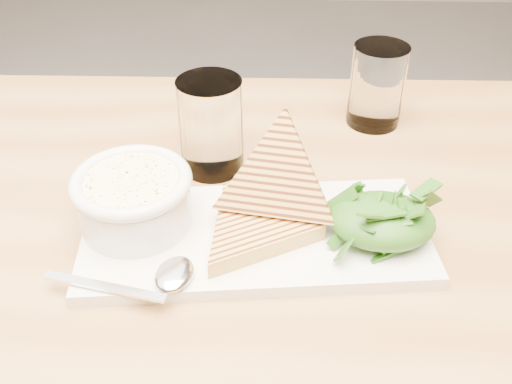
{
  "coord_description": "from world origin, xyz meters",
  "views": [
    {
      "loc": [
        0.03,
        -0.31,
        1.14
      ],
      "look_at": [
        0.02,
        0.15,
        0.79
      ],
      "focal_mm": 40.0,
      "sensor_mm": 36.0,
      "label": 1
    }
  ],
  "objects_px": {
    "soup_bowl": "(135,204)",
    "platter": "(255,236)",
    "table_top": "(304,298)",
    "glass_near": "(211,126)",
    "glass_far": "(377,86)"
  },
  "relations": [
    {
      "from": "platter",
      "to": "glass_far",
      "type": "relative_size",
      "value": 3.22
    },
    {
      "from": "table_top",
      "to": "glass_far",
      "type": "distance_m",
      "value": 0.33
    },
    {
      "from": "table_top",
      "to": "glass_near",
      "type": "height_order",
      "value": "glass_near"
    },
    {
      "from": "soup_bowl",
      "to": "glass_near",
      "type": "height_order",
      "value": "glass_near"
    },
    {
      "from": "soup_bowl",
      "to": "table_top",
      "type": "bearing_deg",
      "value": -21.8
    },
    {
      "from": "table_top",
      "to": "glass_far",
      "type": "bearing_deg",
      "value": 71.39
    },
    {
      "from": "glass_far",
      "to": "platter",
      "type": "bearing_deg",
      "value": -121.6
    },
    {
      "from": "table_top",
      "to": "soup_bowl",
      "type": "xyz_separation_m",
      "value": [
        -0.17,
        0.07,
        0.06
      ]
    },
    {
      "from": "platter",
      "to": "glass_near",
      "type": "bearing_deg",
      "value": 112.76
    },
    {
      "from": "platter",
      "to": "glass_far",
      "type": "distance_m",
      "value": 0.3
    },
    {
      "from": "table_top",
      "to": "soup_bowl",
      "type": "relative_size",
      "value": 11.32
    },
    {
      "from": "table_top",
      "to": "glass_far",
      "type": "xyz_separation_m",
      "value": [
        0.1,
        0.31,
        0.08
      ]
    },
    {
      "from": "table_top",
      "to": "glass_near",
      "type": "xyz_separation_m",
      "value": [
        -0.11,
        0.19,
        0.08
      ]
    },
    {
      "from": "soup_bowl",
      "to": "platter",
      "type": "bearing_deg",
      "value": -5.12
    },
    {
      "from": "table_top",
      "to": "platter",
      "type": "height_order",
      "value": "platter"
    }
  ]
}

